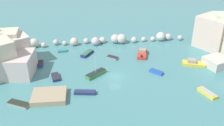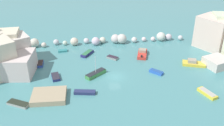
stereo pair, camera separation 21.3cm
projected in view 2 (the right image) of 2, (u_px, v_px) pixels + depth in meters
name	position (u px, v px, depth m)	size (l,w,h in m)	color
cove_water	(115.00, 77.00, 57.04)	(160.00, 160.00, 0.00)	teal
rock_breakwater	(109.00, 40.00, 73.10)	(43.81, 3.55, 2.76)	beige
stone_dock	(49.00, 96.00, 49.58)	(6.53, 5.30, 1.05)	tan
moored_boat_0	(63.00, 51.00, 68.70)	(2.53, 1.57, 0.44)	teal
moored_boat_1	(96.00, 74.00, 57.31)	(4.91, 4.36, 4.78)	#3F8A44
moored_boat_2	(56.00, 77.00, 56.43)	(2.21, 3.59, 0.60)	navy
moored_boat_3	(193.00, 63.00, 61.76)	(5.79, 3.99, 1.42)	gold
moored_boat_4	(41.00, 64.00, 61.83)	(1.27, 3.11, 0.66)	#334EAE
moored_boat_5	(18.00, 104.00, 47.85)	(4.51, 3.39, 0.53)	gray
moored_boat_6	(112.00, 58.00, 64.83)	(3.03, 2.83, 0.60)	gray
moored_boat_7	(142.00, 53.00, 66.43)	(3.73, 5.83, 1.48)	red
moored_boat_8	(207.00, 93.00, 50.74)	(2.82, 4.43, 0.71)	yellow
moored_boat_9	(85.00, 92.00, 51.07)	(4.40, 1.91, 0.64)	navy
moored_boat_10	(156.00, 72.00, 58.28)	(3.07, 3.06, 0.71)	blue
moored_boat_11	(87.00, 53.00, 66.88)	(3.63, 4.38, 0.71)	navy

